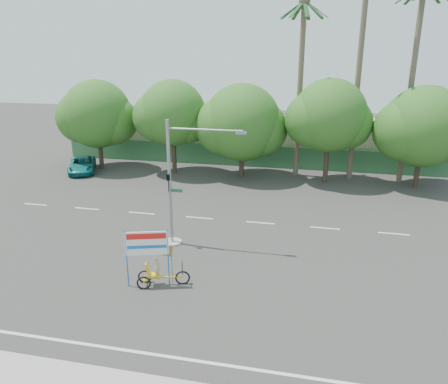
# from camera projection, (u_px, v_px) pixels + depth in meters

# --- Properties ---
(ground) EXTENTS (120.00, 120.00, 0.00)m
(ground) POSITION_uv_depth(u_px,v_px,m) (195.00, 283.00, 20.57)
(ground) COLOR #33302D
(ground) RESTS_ON ground
(fence) EXTENTS (38.00, 0.08, 2.00)m
(fence) POSITION_uv_depth(u_px,v_px,m) (259.00, 156.00, 40.19)
(fence) COLOR #336B3D
(fence) RESTS_ON ground
(building_left) EXTENTS (12.00, 8.00, 4.00)m
(building_left) POSITION_uv_depth(u_px,v_px,m) (171.00, 132.00, 46.06)
(building_left) COLOR beige
(building_left) RESTS_ON ground
(building_right) EXTENTS (14.00, 8.00, 3.60)m
(building_right) POSITION_uv_depth(u_px,v_px,m) (347.00, 142.00, 42.50)
(building_right) COLOR beige
(building_right) RESTS_ON ground
(tree_far_left) EXTENTS (7.14, 6.00, 7.96)m
(tree_far_left) POSITION_uv_depth(u_px,v_px,m) (97.00, 116.00, 38.59)
(tree_far_left) COLOR #473828
(tree_far_left) RESTS_ON ground
(tree_left) EXTENTS (6.66, 5.60, 8.07)m
(tree_left) POSITION_uv_depth(u_px,v_px,m) (172.00, 115.00, 37.08)
(tree_left) COLOR #473828
(tree_left) RESTS_ON ground
(tree_center) EXTENTS (7.62, 6.40, 7.85)m
(tree_center) POSITION_uv_depth(u_px,v_px,m) (241.00, 125.00, 36.06)
(tree_center) COLOR #473828
(tree_center) RESTS_ON ground
(tree_right) EXTENTS (6.90, 5.80, 8.36)m
(tree_right) POSITION_uv_depth(u_px,v_px,m) (329.00, 118.00, 34.41)
(tree_right) COLOR #473828
(tree_right) RESTS_ON ground
(tree_far_right) EXTENTS (7.38, 6.20, 7.94)m
(tree_far_right) POSITION_uv_depth(u_px,v_px,m) (422.00, 129.00, 33.18)
(tree_far_right) COLOR #473828
(tree_far_right) RESTS_ON ground
(palm_tall) EXTENTS (3.73, 3.79, 17.45)m
(palm_tall) POSITION_uv_depth(u_px,v_px,m) (361.00, 48.00, 33.73)
(palm_tall) COLOR #70604C
(palm_tall) RESTS_ON ground
(palm_mid) EXTENTS (3.73, 3.79, 15.45)m
(palm_mid) POSITION_uv_depth(u_px,v_px,m) (414.00, 63.00, 33.26)
(palm_mid) COLOR #70604C
(palm_mid) RESTS_ON ground
(palm_short) EXTENTS (3.73, 3.79, 14.45)m
(palm_short) POSITION_uv_depth(u_px,v_px,m) (301.00, 69.00, 35.15)
(palm_short) COLOR #70604C
(palm_short) RESTS_ON ground
(traffic_signal) EXTENTS (4.72, 1.10, 7.00)m
(traffic_signal) POSITION_uv_depth(u_px,v_px,m) (175.00, 195.00, 23.78)
(traffic_signal) COLOR gray
(traffic_signal) RESTS_ON ground
(trike_billboard) EXTENTS (2.80, 1.16, 2.86)m
(trike_billboard) POSITION_uv_depth(u_px,v_px,m) (154.00, 263.00, 20.03)
(trike_billboard) COLOR black
(trike_billboard) RESTS_ON ground
(pickup_truck) EXTENTS (3.87, 5.11, 1.29)m
(pickup_truck) POSITION_uv_depth(u_px,v_px,m) (82.00, 165.00, 38.69)
(pickup_truck) COLOR #117774
(pickup_truck) RESTS_ON ground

